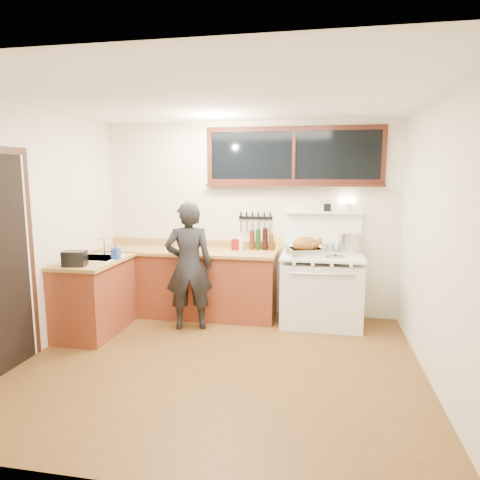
% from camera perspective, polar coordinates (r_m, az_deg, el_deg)
% --- Properties ---
extents(ground_plane, '(4.00, 3.50, 0.02)m').
position_cam_1_polar(ground_plane, '(4.52, -2.70, -16.37)').
color(ground_plane, '#523415').
extents(room_shell, '(4.10, 3.60, 2.65)m').
position_cam_1_polar(room_shell, '(4.10, -2.87, 5.15)').
color(room_shell, beige).
rests_on(room_shell, ground).
extents(counter_back, '(2.44, 0.64, 1.00)m').
position_cam_1_polar(counter_back, '(5.88, -7.12, -5.59)').
color(counter_back, maroon).
rests_on(counter_back, ground).
extents(counter_left, '(0.64, 1.09, 0.90)m').
position_cam_1_polar(counter_left, '(5.50, -18.81, -7.04)').
color(counter_left, maroon).
rests_on(counter_left, ground).
extents(sink_unit, '(0.50, 0.45, 0.37)m').
position_cam_1_polar(sink_unit, '(5.47, -18.44, -2.86)').
color(sink_unit, white).
rests_on(sink_unit, counter_left).
extents(vintage_stove, '(1.02, 0.74, 1.61)m').
position_cam_1_polar(vintage_stove, '(5.58, 10.79, -6.34)').
color(vintage_stove, white).
rests_on(vintage_stove, ground).
extents(back_window, '(2.32, 0.13, 0.77)m').
position_cam_1_polar(back_window, '(5.71, 7.15, 10.28)').
color(back_window, black).
rests_on(back_window, room_shell).
extents(knife_strip, '(0.46, 0.03, 0.28)m').
position_cam_1_polar(knife_strip, '(5.80, 2.08, 2.86)').
color(knife_strip, black).
rests_on(knife_strip, room_shell).
extents(man, '(0.66, 0.52, 1.59)m').
position_cam_1_polar(man, '(5.29, -6.84, -3.45)').
color(man, black).
rests_on(man, ground).
extents(soap_bottle, '(0.09, 0.09, 0.19)m').
position_cam_1_polar(soap_bottle, '(5.31, -16.25, -1.48)').
color(soap_bottle, '#2242AE').
rests_on(soap_bottle, counter_left).
extents(toaster, '(0.27, 0.21, 0.17)m').
position_cam_1_polar(toaster, '(5.07, -21.18, -2.32)').
color(toaster, black).
rests_on(toaster, counter_left).
extents(cutting_board, '(0.45, 0.35, 0.14)m').
position_cam_1_polar(cutting_board, '(5.65, -6.96, -1.01)').
color(cutting_board, '#A77F42').
rests_on(cutting_board, counter_back).
extents(roast_turkey, '(0.50, 0.44, 0.25)m').
position_cam_1_polar(roast_turkey, '(5.35, 8.78, -1.07)').
color(roast_turkey, silver).
rests_on(roast_turkey, vintage_stove).
extents(stockpot, '(0.31, 0.31, 0.26)m').
position_cam_1_polar(stockpot, '(5.71, 14.36, -0.33)').
color(stockpot, silver).
rests_on(stockpot, vintage_stove).
extents(saucepan, '(0.18, 0.29, 0.12)m').
position_cam_1_polar(saucepan, '(5.67, 11.61, -1.03)').
color(saucepan, silver).
rests_on(saucepan, vintage_stove).
extents(pot_lid, '(0.27, 0.27, 0.04)m').
position_cam_1_polar(pot_lid, '(5.36, 12.65, -2.14)').
color(pot_lid, silver).
rests_on(pot_lid, vintage_stove).
extents(coffee_tin, '(0.11, 0.10, 0.15)m').
position_cam_1_polar(coffee_tin, '(5.73, -0.65, -0.59)').
color(coffee_tin, maroon).
rests_on(coffee_tin, counter_back).
extents(pitcher, '(0.10, 0.10, 0.17)m').
position_cam_1_polar(pitcher, '(5.74, 0.01, -0.48)').
color(pitcher, white).
rests_on(pitcher, counter_back).
extents(bottle_cluster, '(0.41, 0.07, 0.30)m').
position_cam_1_polar(bottle_cluster, '(5.72, 3.07, -0.06)').
color(bottle_cluster, black).
rests_on(bottle_cluster, counter_back).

